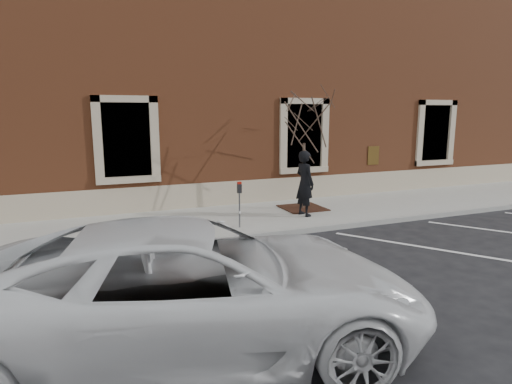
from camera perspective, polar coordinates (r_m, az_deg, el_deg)
name	(u,v)px	position (r m, az deg, el deg)	size (l,w,h in m)	color
ground	(265,237)	(11.21, 1.16, -6.06)	(120.00, 120.00, 0.00)	#28282B
sidewalk_near	(241,219)	(12.76, -1.95, -3.65)	(40.00, 3.50, 0.15)	#B0AFA6
curb_near	(265,235)	(11.15, 1.27, -5.75)	(40.00, 0.12, 0.15)	#9E9E99
parking_stripes	(305,264)	(9.33, 6.59, -9.57)	(28.00, 4.40, 0.01)	silver
building_civic	(190,93)	(18.13, -8.77, 12.92)	(40.00, 8.62, 8.00)	brown
man	(305,183)	(12.82, 6.52, 1.17)	(0.71, 0.47, 1.96)	black
parking_meter	(239,196)	(11.40, -2.23, -0.52)	(0.11, 0.09, 1.25)	#595B60
tree_grate	(303,208)	(13.93, 6.25, -2.12)	(1.31, 1.31, 0.03)	#391A12
sapling	(304,125)	(13.60, 6.48, 8.89)	(2.30, 2.30, 3.83)	#4F3A30
white_truck	(194,287)	(5.96, -8.33, -12.49)	(2.93, 6.35, 1.76)	silver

